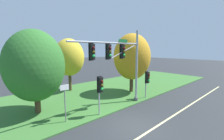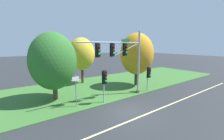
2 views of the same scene
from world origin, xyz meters
The scene contains 10 objects.
ground_plane centered at (0.00, 0.00, 0.00)m, with size 160.00×160.00×0.00m, color #282B2D.
lane_stripe centered at (0.00, -1.20, 0.00)m, with size 36.00×0.16×0.01m, color beige.
grass_verge centered at (0.00, 8.25, 0.05)m, with size 48.00×11.50×0.10m, color #386B2D.
traffic_signal_mast centered at (1.69, 3.05, 4.63)m, with size 7.69×0.49×7.16m.
pedestrian_signal_near_kerb centered at (5.54, 2.75, 2.24)m, with size 0.46×0.55×2.98m.
pedestrian_signal_further_along centered at (-0.89, 2.76, 2.44)m, with size 0.46×0.55×3.22m.
route_sign_post centered at (-3.48, 3.61, 1.87)m, with size 0.65×0.08×2.86m.
tree_nearest_road centered at (-4.47, 6.78, 4.08)m, with size 4.69×4.69×6.92m.
tree_left_of_mast centered at (0.79, 11.29, 4.40)m, with size 3.78×3.78×6.68m.
tree_behind_signpost centered at (6.32, 5.63, 4.50)m, with size 4.55×4.55×7.26m.
Camera 1 is at (-8.00, -6.41, 5.42)m, focal length 24.00 mm.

